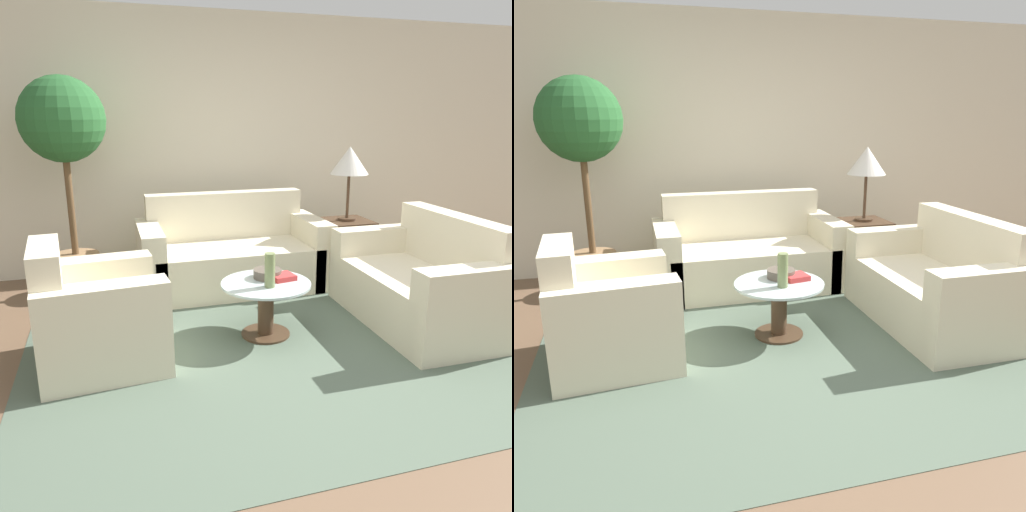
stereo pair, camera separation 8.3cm
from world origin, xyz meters
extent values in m
plane|color=brown|center=(0.00, 0.00, 0.00)|extent=(14.00, 14.00, 0.00)
cube|color=beige|center=(0.00, 2.74, 1.30)|extent=(10.00, 0.06, 2.60)
cube|color=#4C5B4C|center=(-0.05, 0.76, 0.00)|extent=(3.42, 3.24, 0.01)
cube|color=beige|center=(-0.01, 1.88, 0.21)|extent=(1.53, 0.85, 0.42)
cube|color=beige|center=(-0.01, 2.21, 0.43)|extent=(1.53, 0.18, 0.87)
cube|color=beige|center=(-0.77, 1.88, 0.32)|extent=(0.20, 0.85, 0.64)
cube|color=beige|center=(0.76, 1.88, 0.32)|extent=(0.20, 0.85, 0.64)
cube|color=beige|center=(-1.21, 0.69, 0.21)|extent=(0.83, 0.68, 0.42)
cube|color=beige|center=(-1.51, 0.66, 0.42)|extent=(0.23, 0.63, 0.83)
cube|color=beige|center=(-1.18, 0.38, 0.32)|extent=(0.80, 0.26, 0.64)
cube|color=beige|center=(-1.23, 0.99, 0.32)|extent=(0.80, 0.26, 0.64)
cube|color=beige|center=(1.16, 0.67, 0.21)|extent=(0.82, 1.25, 0.42)
cube|color=beige|center=(1.48, 0.66, 0.43)|extent=(0.19, 1.24, 0.85)
cube|color=beige|center=(1.17, 1.29, 0.32)|extent=(0.81, 0.21, 0.64)
cube|color=beige|center=(1.16, 0.04, 0.32)|extent=(0.81, 0.21, 0.64)
cylinder|color=#422D1E|center=(-0.05, 0.76, 0.01)|extent=(0.36, 0.36, 0.02)
cylinder|color=#422D1E|center=(-0.05, 0.76, 0.20)|extent=(0.12, 0.12, 0.40)
cylinder|color=#B2C6C6|center=(-0.05, 0.76, 0.41)|extent=(0.66, 0.66, 0.02)
cube|color=#422D1E|center=(1.18, 1.91, 0.29)|extent=(0.46, 0.46, 0.58)
cylinder|color=#422D1E|center=(1.18, 1.91, 0.59)|extent=(0.18, 0.18, 0.02)
cylinder|color=#422D1E|center=(1.18, 1.91, 0.82)|extent=(0.03, 0.03, 0.43)
cone|color=beige|center=(1.18, 1.91, 1.17)|extent=(0.38, 0.38, 0.27)
cylinder|color=#93704C|center=(-1.42, 2.15, 0.19)|extent=(0.41, 0.41, 0.37)
cylinder|color=brown|center=(-1.42, 2.15, 0.87)|extent=(0.06, 0.06, 0.99)
sphere|color=#235628|center=(-1.42, 2.15, 1.56)|extent=(0.73, 0.73, 0.73)
cylinder|color=#6B7A4C|center=(-0.05, 0.66, 0.54)|extent=(0.08, 0.08, 0.25)
cylinder|color=brown|center=(0.00, 0.86, 0.45)|extent=(0.21, 0.21, 0.07)
cube|color=#BC3333|center=(0.09, 0.79, 0.44)|extent=(0.19, 0.18, 0.04)
camera|label=1|loc=(-1.11, -2.52, 1.60)|focal=35.00mm
camera|label=2|loc=(-1.03, -2.55, 1.60)|focal=35.00mm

